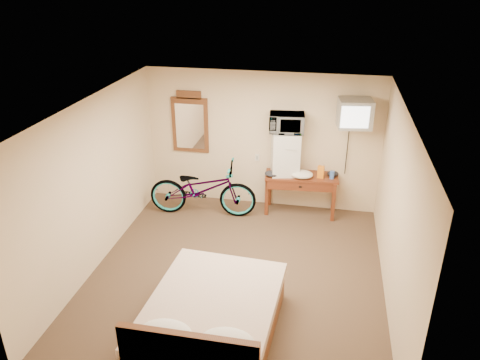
% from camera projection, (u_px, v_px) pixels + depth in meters
% --- Properties ---
extents(room, '(4.60, 4.64, 2.50)m').
position_uv_depth(room, '(237.00, 198.00, 6.37)').
color(room, '#422B21').
rests_on(room, ground).
extents(desk, '(1.31, 0.58, 0.75)m').
position_uv_depth(desk, '(301.00, 182.00, 8.28)').
color(desk, maroon).
rests_on(desk, floor).
extents(mini_fridge, '(0.56, 0.54, 0.77)m').
position_uv_depth(mini_fridge, '(285.00, 153.00, 8.18)').
color(mini_fridge, silver).
rests_on(mini_fridge, desk).
extents(microwave, '(0.63, 0.46, 0.33)m').
position_uv_depth(microwave, '(287.00, 123.00, 7.95)').
color(microwave, silver).
rests_on(microwave, mini_fridge).
extents(snack_bag, '(0.12, 0.08, 0.22)m').
position_uv_depth(snack_bag, '(321.00, 172.00, 8.11)').
color(snack_bag, orange).
rests_on(snack_bag, desk).
extents(blue_cup, '(0.08, 0.08, 0.14)m').
position_uv_depth(blue_cup, '(332.00, 175.00, 8.10)').
color(blue_cup, '#3964C1').
rests_on(blue_cup, desk).
extents(cloth_cream, '(0.40, 0.31, 0.12)m').
position_uv_depth(cloth_cream, '(302.00, 174.00, 8.15)').
color(cloth_cream, silver).
rests_on(cloth_cream, desk).
extents(cloth_dark_a, '(0.26, 0.20, 0.10)m').
position_uv_depth(cloth_dark_a, '(272.00, 174.00, 8.19)').
color(cloth_dark_a, black).
rests_on(cloth_dark_a, desk).
extents(cloth_dark_b, '(0.20, 0.16, 0.09)m').
position_uv_depth(cloth_dark_b, '(333.00, 174.00, 8.21)').
color(cloth_dark_b, black).
rests_on(cloth_dark_b, desk).
extents(crt_television, '(0.59, 0.63, 0.47)m').
position_uv_depth(crt_television, '(355.00, 113.00, 7.61)').
color(crt_television, black).
rests_on(crt_television, room).
extents(wall_mirror, '(0.68, 0.04, 1.15)m').
position_uv_depth(wall_mirror, '(190.00, 123.00, 8.52)').
color(wall_mirror, brown).
rests_on(wall_mirror, room).
extents(bicycle, '(1.97, 0.82, 1.01)m').
position_uv_depth(bicycle, '(203.00, 189.00, 8.32)').
color(bicycle, black).
rests_on(bicycle, floor).
extents(bed, '(1.59, 2.04, 0.90)m').
position_uv_depth(bed, '(211.00, 320.00, 5.55)').
color(bed, brown).
rests_on(bed, floor).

